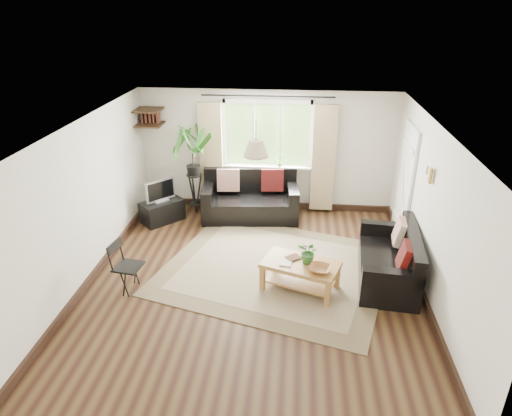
# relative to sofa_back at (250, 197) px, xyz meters

# --- Properties ---
(floor) EXTENTS (5.50, 5.50, 0.00)m
(floor) POSITION_rel_sofa_back_xyz_m (0.29, -2.23, -0.43)
(floor) COLOR black
(floor) RESTS_ON ground
(ceiling) EXTENTS (5.50, 5.50, 0.00)m
(ceiling) POSITION_rel_sofa_back_xyz_m (0.29, -2.23, 1.97)
(ceiling) COLOR white
(ceiling) RESTS_ON floor
(wall_back) EXTENTS (5.00, 0.02, 2.40)m
(wall_back) POSITION_rel_sofa_back_xyz_m (0.29, 0.52, 0.77)
(wall_back) COLOR silver
(wall_back) RESTS_ON floor
(wall_front) EXTENTS (5.00, 0.02, 2.40)m
(wall_front) POSITION_rel_sofa_back_xyz_m (0.29, -4.98, 0.77)
(wall_front) COLOR silver
(wall_front) RESTS_ON floor
(wall_left) EXTENTS (0.02, 5.50, 2.40)m
(wall_left) POSITION_rel_sofa_back_xyz_m (-2.21, -2.23, 0.77)
(wall_left) COLOR silver
(wall_left) RESTS_ON floor
(wall_right) EXTENTS (0.02, 5.50, 2.40)m
(wall_right) POSITION_rel_sofa_back_xyz_m (2.79, -2.23, 0.77)
(wall_right) COLOR silver
(wall_right) RESTS_ON floor
(rug) EXTENTS (4.05, 3.72, 0.02)m
(rug) POSITION_rel_sofa_back_xyz_m (0.59, -1.87, -0.42)
(rug) COLOR #BCAE92
(rug) RESTS_ON floor
(window) EXTENTS (2.50, 0.16, 2.16)m
(window) POSITION_rel_sofa_back_xyz_m (0.29, 0.48, 1.12)
(window) COLOR white
(window) RESTS_ON wall_back
(door) EXTENTS (0.06, 0.96, 2.06)m
(door) POSITION_rel_sofa_back_xyz_m (2.76, -0.53, 0.57)
(door) COLOR silver
(door) RESTS_ON wall_right
(corner_shelf) EXTENTS (0.50, 0.50, 0.34)m
(corner_shelf) POSITION_rel_sofa_back_xyz_m (-1.96, 0.27, 1.46)
(corner_shelf) COLOR black
(corner_shelf) RESTS_ON wall_back
(pendant_lamp) EXTENTS (0.36, 0.36, 0.54)m
(pendant_lamp) POSITION_rel_sofa_back_xyz_m (0.29, -1.83, 1.62)
(pendant_lamp) COLOR beige
(pendant_lamp) RESTS_ON ceiling
(wall_sconce) EXTENTS (0.12, 0.12, 0.28)m
(wall_sconce) POSITION_rel_sofa_back_xyz_m (2.72, -1.93, 1.31)
(wall_sconce) COLOR beige
(wall_sconce) RESTS_ON wall_right
(sofa_back) EXTENTS (1.91, 1.09, 0.86)m
(sofa_back) POSITION_rel_sofa_back_xyz_m (0.00, 0.00, 0.00)
(sofa_back) COLOR black
(sofa_back) RESTS_ON floor
(sofa_right) EXTENTS (1.72, 0.98, 0.77)m
(sofa_right) POSITION_rel_sofa_back_xyz_m (2.32, -1.98, -0.04)
(sofa_right) COLOR black
(sofa_right) RESTS_ON floor
(coffee_table) EXTENTS (1.23, 0.93, 0.45)m
(coffee_table) POSITION_rel_sofa_back_xyz_m (0.99, -2.37, -0.21)
(coffee_table) COLOR olive
(coffee_table) RESTS_ON floor
(table_plant) EXTENTS (0.40, 0.40, 0.34)m
(table_plant) POSITION_rel_sofa_back_xyz_m (1.10, -2.36, 0.19)
(table_plant) COLOR #2E6428
(table_plant) RESTS_ON coffee_table
(bowl) EXTENTS (0.38, 0.38, 0.08)m
(bowl) POSITION_rel_sofa_back_xyz_m (1.26, -2.57, 0.05)
(bowl) COLOR #995E35
(bowl) RESTS_ON coffee_table
(book_a) EXTENTS (0.19, 0.25, 0.02)m
(book_a) POSITION_rel_sofa_back_xyz_m (0.70, -2.37, 0.03)
(book_a) COLOR white
(book_a) RESTS_ON coffee_table
(book_b) EXTENTS (0.28, 0.27, 0.02)m
(book_b) POSITION_rel_sofa_back_xyz_m (0.83, -2.18, 0.03)
(book_b) COLOR #4E2D1F
(book_b) RESTS_ON coffee_table
(tv_stand) EXTENTS (0.85, 0.87, 0.42)m
(tv_stand) POSITION_rel_sofa_back_xyz_m (-1.68, -0.33, -0.22)
(tv_stand) COLOR black
(tv_stand) RESTS_ON floor
(tv) EXTENTS (0.56, 0.57, 0.46)m
(tv) POSITION_rel_sofa_back_xyz_m (-1.68, -0.33, 0.22)
(tv) COLOR #A5A5AA
(tv) RESTS_ON tv_stand
(palm_stand) EXTENTS (0.71, 0.71, 1.76)m
(palm_stand) POSITION_rel_sofa_back_xyz_m (-1.12, 0.12, 0.45)
(palm_stand) COLOR black
(palm_stand) RESTS_ON floor
(folding_chair) EXTENTS (0.46, 0.46, 0.78)m
(folding_chair) POSITION_rel_sofa_back_xyz_m (-1.50, -2.64, -0.04)
(folding_chair) COLOR black
(folding_chair) RESTS_ON floor
(sill_plant) EXTENTS (0.14, 0.10, 0.27)m
(sill_plant) POSITION_rel_sofa_back_xyz_m (0.54, 0.40, 0.63)
(sill_plant) COLOR #2D6023
(sill_plant) RESTS_ON window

